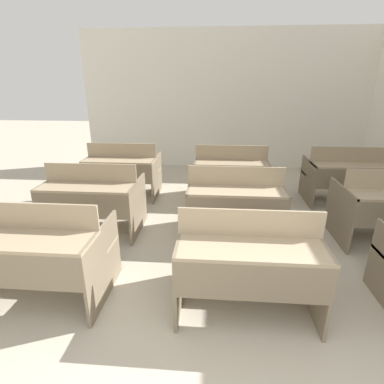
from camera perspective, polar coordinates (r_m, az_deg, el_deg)
The scene contains 9 objects.
wall_back at distance 7.03m, azimuth 6.31°, elevation 16.78°, with size 6.37×0.06×2.98m.
bench_front_left at distance 3.04m, azimuth -27.35°, elevation -9.98°, with size 1.18×0.82×0.93m.
bench_front_center at distance 2.64m, azimuth 10.54°, elevation -12.61°, with size 1.18×0.82×0.93m.
bench_second_left at distance 4.10m, azimuth -18.32°, elevation -1.09°, with size 1.18×0.82×0.93m.
bench_second_center at distance 3.80m, azimuth 8.19°, elevation -1.91°, with size 1.18×0.82×0.93m.
bench_third_left at distance 5.30m, azimuth -13.03°, elevation 4.14°, with size 1.18×0.82×0.93m.
bench_third_center at distance 5.04m, azimuth 7.40°, elevation 3.69°, with size 1.18×0.82×0.93m.
bench_third_right at distance 5.46m, azimuth 27.21°, elevation 2.87°, with size 1.18×0.82×0.93m.
wastepaper_bin at distance 6.60m, azimuth 31.27°, elevation 1.97°, with size 0.25×0.25×0.32m.
Camera 1 is at (-0.19, -0.45, 1.89)m, focal length 28.00 mm.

